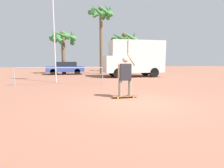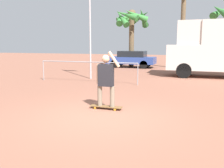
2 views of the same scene
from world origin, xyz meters
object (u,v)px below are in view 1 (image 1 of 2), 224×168
object	(u,v)px
palm_tree_far_left	(62,39)
flagpole	(56,26)
parked_car_blue	(66,68)
palm_tree_near_van	(124,40)
skateboard	(125,96)
camper_van	(134,58)
palm_tree_center_background	(101,17)
person_skateboarder	(125,74)

from	to	relation	value
palm_tree_far_left	flagpole	xyz separation A→B (m)	(0.03, -8.42, -0.20)
parked_car_blue	palm_tree_near_van	distance (m)	9.94
skateboard	camper_van	xyz separation A→B (m)	(3.62, 9.04, 1.71)
skateboard	palm_tree_center_background	world-z (taller)	palm_tree_center_background
flagpole	camper_van	bearing A→B (deg)	24.68
parked_car_blue	camper_van	bearing A→B (deg)	-34.87
skateboard	flagpole	world-z (taller)	flagpole
person_skateboarder	parked_car_blue	bearing A→B (deg)	101.62
camper_van	parked_car_blue	xyz separation A→B (m)	(-6.40, 4.46, -1.04)
skateboard	parked_car_blue	world-z (taller)	parked_car_blue
skateboard	flagpole	xyz separation A→B (m)	(-3.05, 5.97, 3.72)
skateboard	palm_tree_center_background	xyz separation A→B (m)	(1.30, 13.83, 6.34)
parked_car_blue	palm_tree_near_van	xyz separation A→B (m)	(8.03, 4.50, 3.75)
person_skateboarder	palm_tree_near_van	xyz separation A→B (m)	(5.26, 17.99, 3.51)
palm_tree_center_background	palm_tree_far_left	world-z (taller)	palm_tree_center_background
parked_car_blue	flagpole	distance (m)	8.12
skateboard	flagpole	size ratio (longest dim) A/B	0.16
camper_van	parked_car_blue	bearing A→B (deg)	145.13
palm_tree_near_van	palm_tree_center_background	world-z (taller)	palm_tree_center_background
skateboard	palm_tree_near_van	distance (m)	19.26
skateboard	palm_tree_center_background	bearing A→B (deg)	84.63
skateboard	palm_tree_near_van	world-z (taller)	palm_tree_near_van
parked_car_blue	palm_tree_near_van	world-z (taller)	palm_tree_near_van
camper_van	palm_tree_far_left	size ratio (longest dim) A/B	1.09
palm_tree_center_background	palm_tree_near_van	bearing A→B (deg)	46.50
person_skateboarder	palm_tree_center_background	distance (m)	14.91
parked_car_blue	skateboard	bearing A→B (deg)	-78.38
parked_car_blue	palm_tree_far_left	bearing A→B (deg)	108.69
camper_van	flagpole	bearing A→B (deg)	-155.32
palm_tree_center_background	palm_tree_far_left	distance (m)	5.04
skateboard	parked_car_blue	distance (m)	13.79
flagpole	palm_tree_far_left	bearing A→B (deg)	90.22
skateboard	parked_car_blue	xyz separation A→B (m)	(-2.78, 13.49, 0.66)
skateboard	person_skateboarder	bearing A→B (deg)	-180.00
flagpole	palm_tree_center_background	bearing A→B (deg)	61.04
camper_van	parked_car_blue	distance (m)	7.87
palm_tree_far_left	flagpole	size ratio (longest dim) A/B	0.78
flagpole	palm_tree_near_van	bearing A→B (deg)	55.38
palm_tree_near_van	flagpole	world-z (taller)	flagpole
palm_tree_far_left	parked_car_blue	bearing A→B (deg)	-71.31
person_skateboarder	parked_car_blue	size ratio (longest dim) A/B	0.41
person_skateboarder	parked_car_blue	distance (m)	13.78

